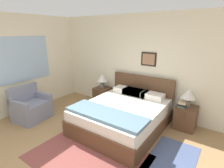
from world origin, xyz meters
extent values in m
cube|color=beige|center=(0.00, 2.86, 1.30)|extent=(7.78, 0.06, 2.60)
cube|color=black|center=(0.16, 2.82, 1.48)|extent=(0.40, 0.02, 0.35)
cube|color=#9E7051|center=(0.16, 2.81, 1.48)|extent=(0.33, 0.00, 0.28)
cube|color=beige|center=(-2.72, 1.42, 1.30)|extent=(0.06, 5.23, 2.60)
cube|color=#9EBCDB|center=(-2.68, 0.99, 1.44)|extent=(0.02, 1.72, 1.18)
cube|color=brown|center=(0.08, 0.54, 0.00)|extent=(2.02, 1.44, 0.01)
cube|color=#47567F|center=(1.33, 1.21, 0.00)|extent=(0.76, 1.48, 0.01)
cube|color=brown|center=(0.05, 1.76, 0.14)|extent=(1.71, 2.04, 0.28)
cube|color=brown|center=(0.05, 0.77, 0.32)|extent=(1.71, 0.06, 0.08)
cube|color=white|center=(0.05, 1.76, 0.42)|extent=(1.64, 1.96, 0.29)
cube|color=brown|center=(0.05, 2.74, 0.81)|extent=(1.71, 0.06, 0.48)
cube|color=slate|center=(0.05, 1.12, 0.60)|extent=(1.68, 0.57, 0.06)
cube|color=white|center=(-0.36, 2.51, 0.64)|extent=(0.52, 0.32, 0.14)
cube|color=white|center=(0.46, 2.51, 0.64)|extent=(0.52, 0.32, 0.14)
cube|color=gray|center=(0.05, 2.51, 0.64)|extent=(0.52, 0.32, 0.14)
cube|color=gray|center=(-0.08, 2.51, 0.64)|extent=(0.52, 0.32, 0.14)
cube|color=gray|center=(-2.04, 0.81, 0.23)|extent=(0.75, 0.87, 0.46)
cube|color=gray|center=(-2.30, 0.77, 0.66)|extent=(0.22, 0.80, 0.39)
cube|color=gray|center=(-2.08, 1.15, 0.53)|extent=(0.66, 0.19, 0.14)
cube|color=gray|center=(-1.99, 0.46, 0.53)|extent=(0.66, 0.19, 0.14)
cube|color=brown|center=(-1.16, 2.57, 0.27)|extent=(0.44, 0.43, 0.53)
sphere|color=#332D28|center=(-1.16, 2.34, 0.42)|extent=(0.02, 0.02, 0.02)
cube|color=brown|center=(1.25, 2.57, 0.27)|extent=(0.44, 0.43, 0.53)
sphere|color=#332D28|center=(1.25, 2.34, 0.42)|extent=(0.02, 0.02, 0.02)
cylinder|color=slate|center=(-1.17, 2.58, 0.60)|extent=(0.12, 0.12, 0.14)
cylinder|color=slate|center=(-1.17, 2.58, 0.70)|extent=(0.02, 0.02, 0.06)
cone|color=silver|center=(-1.17, 2.58, 0.85)|extent=(0.31, 0.31, 0.22)
cylinder|color=slate|center=(1.24, 2.58, 0.60)|extent=(0.12, 0.12, 0.14)
cylinder|color=slate|center=(1.24, 2.58, 0.70)|extent=(0.02, 0.02, 0.06)
cone|color=silver|center=(1.24, 2.58, 0.85)|extent=(0.31, 0.31, 0.22)
cube|color=#4C7551|center=(1.16, 2.52, 0.55)|extent=(0.16, 0.25, 0.04)
cube|color=#232328|center=(1.16, 2.52, 0.59)|extent=(0.20, 0.26, 0.04)
cube|color=beige|center=(1.16, 2.52, 0.63)|extent=(0.17, 0.22, 0.04)
camera|label=1|loc=(1.93, -1.35, 2.15)|focal=28.00mm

